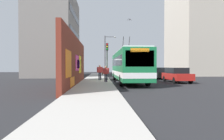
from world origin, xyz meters
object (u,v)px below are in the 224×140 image
pedestrian_midblock (100,71)px  street_lamp (106,53)px  parked_car_black (159,73)px  parked_car_red (177,75)px  traffic_light (107,55)px  pedestrian_at_curb (106,73)px  city_bus (128,65)px

pedestrian_midblock → street_lamp: (6.55, -0.96, 2.56)m
pedestrian_midblock → parked_car_black: bearing=-65.6°
parked_car_red → traffic_light: bearing=70.7°
parked_car_red → pedestrian_midblock: bearing=75.4°
parked_car_red → pedestrian_midblock: pedestrian_midblock is taller
street_lamp → traffic_light: bearing=179.0°
pedestrian_at_curb → pedestrian_midblock: (2.81, 0.60, 0.10)m
street_lamp → parked_car_black: bearing=-111.3°
parked_car_red → pedestrian_midblock: size_ratio=2.49×
pedestrian_at_curb → pedestrian_midblock: pedestrian_midblock is taller
parked_car_black → parked_car_red: bearing=-180.0°
parked_car_red → street_lamp: street_lamp is taller
pedestrian_midblock → traffic_light: 2.10m
city_bus → traffic_light: 3.41m
parked_car_black → pedestrian_midblock: bearing=114.4°
pedestrian_midblock → traffic_light: traffic_light is taller
city_bus → street_lamp: 8.91m
pedestrian_at_curb → street_lamp: 9.73m
city_bus → parked_car_black: bearing=-42.6°
parked_car_black → pedestrian_at_curb: pedestrian_at_curb is taller
parked_car_black → city_bus: bearing=137.4°
pedestrian_midblock → street_lamp: bearing=-8.3°
pedestrian_midblock → city_bus: bearing=-122.6°
pedestrian_midblock → pedestrian_at_curb: bearing=-167.9°
city_bus → traffic_light: (2.35, 2.15, 1.22)m
pedestrian_at_curb → street_lamp: (9.36, -0.35, 2.66)m
parked_car_black → pedestrian_midblock: 9.02m
city_bus → parked_car_red: city_bus is taller
parked_car_red → street_lamp: bearing=39.8°
parked_car_red → parked_car_black: size_ratio=0.88×
pedestrian_at_curb → traffic_light: size_ratio=0.37×
parked_car_black → street_lamp: size_ratio=0.79×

